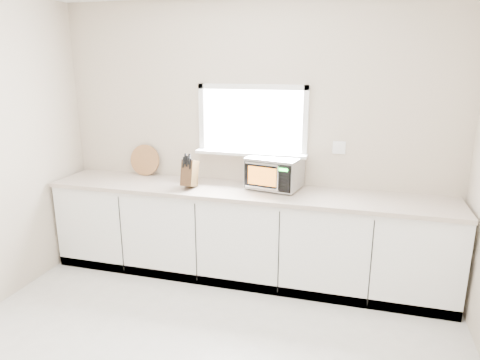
% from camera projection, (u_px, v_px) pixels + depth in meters
% --- Properties ---
extents(back_wall, '(4.00, 0.17, 2.70)m').
position_uv_depth(back_wall, '(253.00, 139.00, 4.27)').
color(back_wall, '#BDAC96').
rests_on(back_wall, ground).
extents(cabinets, '(3.92, 0.60, 0.88)m').
position_uv_depth(cabinets, '(245.00, 236.00, 4.24)').
color(cabinets, white).
rests_on(cabinets, ground).
extents(countertop, '(3.92, 0.64, 0.04)m').
position_uv_depth(countertop, '(244.00, 192.00, 4.11)').
color(countertop, '#C0AB9E').
rests_on(countertop, cabinets).
extents(microwave, '(0.55, 0.47, 0.31)m').
position_uv_depth(microwave, '(275.00, 172.00, 4.11)').
color(microwave, black).
rests_on(microwave, countertop).
extents(knife_block, '(0.12, 0.24, 0.35)m').
position_uv_depth(knife_block, '(190.00, 173.00, 4.14)').
color(knife_block, '#4C361B').
rests_on(knife_block, countertop).
extents(cutting_board, '(0.33, 0.08, 0.33)m').
position_uv_depth(cutting_board, '(145.00, 160.00, 4.60)').
color(cutting_board, '#9B633C').
rests_on(cutting_board, countertop).
extents(coffee_grinder, '(0.11, 0.11, 0.19)m').
position_uv_depth(coffee_grinder, '(282.00, 183.00, 3.99)').
color(coffee_grinder, '#B2B5B9').
rests_on(coffee_grinder, countertop).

